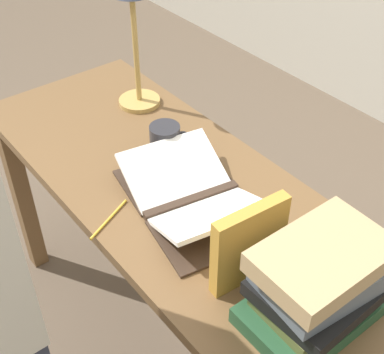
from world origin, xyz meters
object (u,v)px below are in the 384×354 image
Objects in this scene: book_stack_tall at (317,285)px; coffee_mug at (166,141)px; open_book at (192,196)px; pencil at (109,219)px; reading_lamp at (133,5)px; book_standing_upright at (249,245)px.

book_stack_tall is 2.58× the size of coffee_mug.
open_book reaches higher than pencil.
reading_lamp is (-0.51, 0.18, 0.32)m from open_book.
open_book is 0.23m from pencil.
book_stack_tall reaches higher than coffee_mug.
reading_lamp is 0.67m from pencil.
reading_lamp is at bearing 138.03° from pencil.
book_standing_upright is at bearing -168.42° from book_stack_tall.
book_standing_upright is 0.85m from reading_lamp.
book_stack_tall is at bearing 7.92° from open_book.
coffee_mug is (0.29, -0.10, -0.29)m from reading_lamp.
reading_lamp reaches higher than book_stack_tall.
open_book is 0.45m from book_stack_tall.
book_stack_tall is 1.00m from reading_lamp.
book_stack_tall reaches higher than open_book.
book_stack_tall is (0.44, -0.02, 0.08)m from open_book.
book_stack_tall is 0.56m from pencil.
pencil is at bearing -64.32° from coffee_mug.
reading_lamp reaches higher than open_book.
open_book is 0.62m from reading_lamp.
book_standing_upright reaches higher than coffee_mug.
reading_lamp is (-0.78, 0.23, 0.24)m from book_standing_upright.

